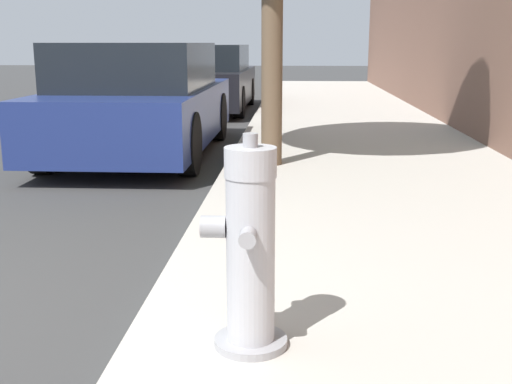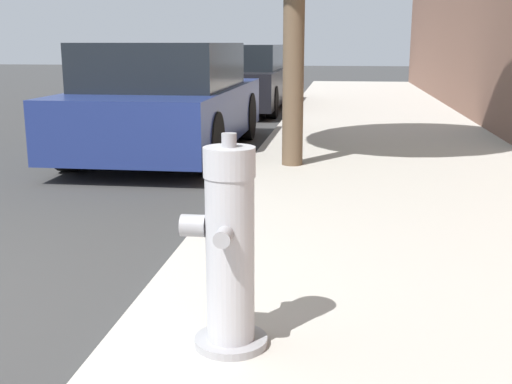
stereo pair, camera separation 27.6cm
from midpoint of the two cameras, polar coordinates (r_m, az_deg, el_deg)
name	(u,v)px [view 1 (the left image)]	position (r m, az deg, el deg)	size (l,w,h in m)	color
sidewalk_slab	(481,355)	(3.11, 16.94, -13.76)	(3.23, 40.00, 0.16)	#B7B2A8
fire_hydrant	(250,252)	(2.74, -3.46, -5.36)	(0.37, 0.38, 0.94)	#97979C
parked_car_near	(141,101)	(8.64, -11.08, 7.91)	(1.88, 4.41, 1.46)	navy
parked_car_mid	(209,79)	(14.19, -4.78, 9.96)	(1.76, 4.51, 1.42)	black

